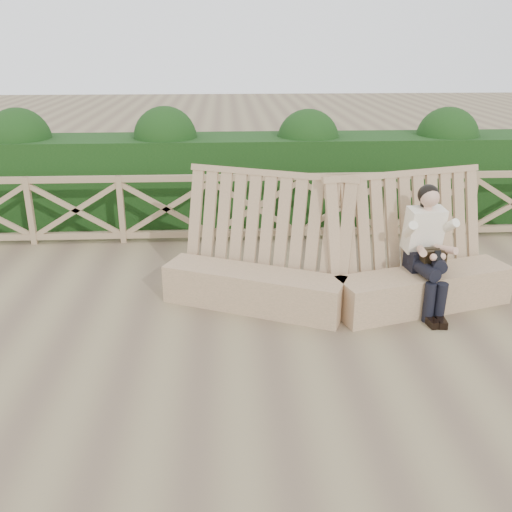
{
  "coord_description": "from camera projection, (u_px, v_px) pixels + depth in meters",
  "views": [
    {
      "loc": [
        -0.46,
        -5.36,
        3.11
      ],
      "look_at": [
        -0.15,
        0.4,
        0.9
      ],
      "focal_mm": 40.0,
      "sensor_mm": 36.0,
      "label": 1
    }
  ],
  "objects": [
    {
      "name": "ground",
      "position": [
        272.0,
        347.0,
        6.13
      ],
      "size": [
        60.0,
        60.0,
        0.0
      ],
      "primitive_type": "plane",
      "color": "brown",
      "rests_on": "ground"
    },
    {
      "name": "bench",
      "position": [
        338.0,
        274.0,
        6.98
      ],
      "size": [
        4.32,
        1.59,
        1.61
      ],
      "rotation": [
        0.0,
        0.0,
        -0.01
      ],
      "color": "#876E4D",
      "rests_on": "ground"
    },
    {
      "name": "woman",
      "position": [
        427.0,
        245.0,
        6.77
      ],
      "size": [
        0.47,
        0.95,
        1.52
      ],
      "rotation": [
        0.0,
        0.0,
        0.13
      ],
      "color": "black",
      "rests_on": "ground"
    },
    {
      "name": "guardrail",
      "position": [
        255.0,
        207.0,
        9.2
      ],
      "size": [
        10.1,
        0.09,
        1.1
      ],
      "color": "olive",
      "rests_on": "ground"
    },
    {
      "name": "hedge",
      "position": [
        252.0,
        178.0,
        10.25
      ],
      "size": [
        12.0,
        1.2,
        1.5
      ],
      "primitive_type": "cube",
      "color": "black",
      "rests_on": "ground"
    }
  ]
}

